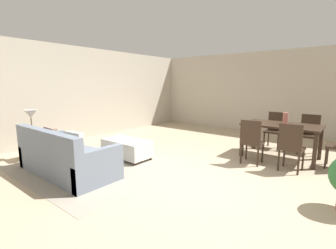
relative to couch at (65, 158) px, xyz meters
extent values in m
plane|color=tan|center=(2.11, 1.20, -0.29)|extent=(10.80, 10.80, 0.00)
cube|color=#BCB2A0|center=(2.11, 6.20, 1.06)|extent=(9.00, 0.12, 2.70)
cube|color=#BCB2A0|center=(-2.39, 1.70, 1.06)|extent=(0.12, 11.00, 2.70)
cube|color=gray|center=(0.09, 0.69, -0.29)|extent=(3.00, 2.80, 0.01)
cube|color=slate|center=(0.00, 0.05, -0.08)|extent=(2.08, 0.90, 0.42)
cube|color=slate|center=(0.00, -0.32, 0.35)|extent=(2.08, 0.16, 0.44)
cube|color=slate|center=(-0.97, 0.05, 0.02)|extent=(0.14, 0.90, 0.62)
cube|color=slate|center=(0.97, 0.05, 0.02)|extent=(0.14, 0.90, 0.62)
cube|color=gray|center=(-0.40, -0.04, 0.33)|extent=(0.41, 0.12, 0.40)
cube|color=silver|center=(0.40, -0.03, 0.33)|extent=(0.42, 0.15, 0.42)
cube|color=silver|center=(0.17, 1.34, -0.06)|extent=(1.10, 0.57, 0.35)
cylinder|color=#332319|center=(-0.33, 1.57, -0.26)|extent=(0.05, 0.05, 0.06)
cylinder|color=#332319|center=(0.68, 1.57, -0.26)|extent=(0.05, 0.05, 0.06)
cylinder|color=#332319|center=(-0.33, 1.10, -0.26)|extent=(0.05, 0.05, 0.06)
cylinder|color=#332319|center=(0.68, 1.10, -0.26)|extent=(0.05, 0.05, 0.06)
cube|color=brown|center=(-1.34, 0.01, 0.26)|extent=(0.40, 0.40, 0.03)
cylinder|color=brown|center=(-1.51, 0.18, -0.02)|extent=(0.04, 0.04, 0.54)
cylinder|color=brown|center=(-1.17, 0.18, -0.02)|extent=(0.04, 0.04, 0.54)
cylinder|color=brown|center=(-1.51, -0.16, -0.02)|extent=(0.04, 0.04, 0.54)
cylinder|color=brown|center=(-1.17, -0.16, -0.02)|extent=(0.04, 0.04, 0.54)
cylinder|color=brown|center=(-1.34, 0.01, 0.29)|extent=(0.16, 0.16, 0.02)
cylinder|color=brown|center=(-1.34, 0.01, 0.46)|extent=(0.02, 0.02, 0.32)
cone|color=silver|center=(-1.34, 0.01, 0.71)|extent=(0.26, 0.26, 0.18)
cube|color=#332319|center=(2.82, 3.50, 0.45)|extent=(1.55, 0.92, 0.04)
cube|color=#332319|center=(2.10, 3.90, 0.07)|extent=(0.07, 0.07, 0.72)
cube|color=#332319|center=(3.54, 3.90, 0.07)|extent=(0.07, 0.07, 0.72)
cube|color=#332319|center=(2.10, 3.10, 0.07)|extent=(0.07, 0.07, 0.72)
cube|color=#332319|center=(3.54, 3.10, 0.07)|extent=(0.07, 0.07, 0.72)
cube|color=#332319|center=(2.46, 2.74, 0.14)|extent=(0.42, 0.42, 0.04)
cube|color=#332319|center=(2.47, 2.56, 0.39)|extent=(0.40, 0.06, 0.47)
cylinder|color=#332319|center=(2.28, 2.90, -0.09)|extent=(0.04, 0.04, 0.41)
cylinder|color=#332319|center=(2.62, 2.92, -0.09)|extent=(0.04, 0.04, 0.41)
cylinder|color=#332319|center=(2.30, 2.56, -0.09)|extent=(0.04, 0.04, 0.41)
cylinder|color=#332319|center=(2.64, 2.58, -0.09)|extent=(0.04, 0.04, 0.41)
cube|color=#332319|center=(3.20, 2.76, 0.14)|extent=(0.42, 0.42, 0.04)
cube|color=#332319|center=(3.19, 2.58, 0.39)|extent=(0.40, 0.06, 0.47)
cylinder|color=#332319|center=(3.04, 2.94, -0.09)|extent=(0.04, 0.04, 0.41)
cylinder|color=#332319|center=(3.38, 2.93, -0.09)|extent=(0.04, 0.04, 0.41)
cylinder|color=#332319|center=(3.02, 2.60, -0.09)|extent=(0.04, 0.04, 0.41)
cylinder|color=#332319|center=(3.36, 2.59, -0.09)|extent=(0.04, 0.04, 0.41)
cube|color=#332319|center=(2.47, 4.25, 0.14)|extent=(0.41, 0.41, 0.04)
cube|color=#332319|center=(2.47, 4.43, 0.39)|extent=(0.40, 0.05, 0.47)
cylinder|color=#332319|center=(2.63, 4.07, -0.09)|extent=(0.04, 0.04, 0.41)
cylinder|color=#332319|center=(2.29, 4.09, -0.09)|extent=(0.04, 0.04, 0.41)
cylinder|color=#332319|center=(2.64, 4.41, -0.09)|extent=(0.04, 0.04, 0.41)
cylinder|color=#332319|center=(2.30, 4.42, -0.09)|extent=(0.04, 0.04, 0.41)
cube|color=#332319|center=(3.24, 4.24, 0.14)|extent=(0.40, 0.40, 0.04)
cube|color=#332319|center=(3.24, 4.42, 0.39)|extent=(0.40, 0.04, 0.47)
cylinder|color=#332319|center=(3.41, 4.07, -0.09)|extent=(0.04, 0.04, 0.41)
cylinder|color=#332319|center=(3.07, 4.07, -0.09)|extent=(0.04, 0.04, 0.41)
cylinder|color=#332319|center=(3.41, 4.41, -0.09)|extent=(0.04, 0.04, 0.41)
cylinder|color=#332319|center=(3.07, 4.41, -0.09)|extent=(0.04, 0.04, 0.41)
cylinder|color=#332319|center=(3.71, 3.29, -0.09)|extent=(0.04, 0.04, 0.41)
cylinder|color=#332319|center=(3.70, 3.63, -0.09)|extent=(0.04, 0.04, 0.41)
cylinder|color=#B26659|center=(2.89, 3.48, 0.60)|extent=(0.11, 0.11, 0.26)
camera|label=1|loc=(4.11, -2.11, 1.34)|focal=25.63mm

